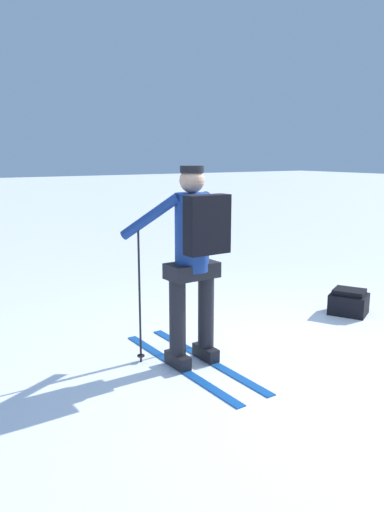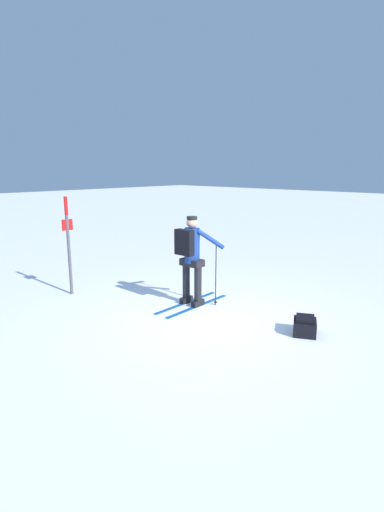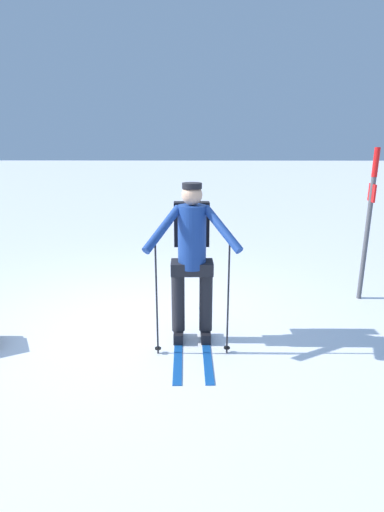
# 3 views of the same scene
# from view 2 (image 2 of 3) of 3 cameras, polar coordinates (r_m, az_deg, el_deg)

# --- Properties ---
(ground_plane) EXTENTS (80.00, 80.00, 0.00)m
(ground_plane) POSITION_cam_2_polar(r_m,az_deg,el_deg) (7.55, 1.83, -8.95)
(ground_plane) COLOR white
(skier) EXTENTS (1.84, 1.03, 1.82)m
(skier) POSITION_cam_2_polar(r_m,az_deg,el_deg) (7.98, -0.11, 0.16)
(skier) COLOR #144C9E
(skier) RESTS_ON ground_plane
(dropped_backpack) EXTENTS (0.55, 0.53, 0.31)m
(dropped_backpack) POSITION_cam_2_polar(r_m,az_deg,el_deg) (7.11, 15.81, -9.59)
(dropped_backpack) COLOR black
(dropped_backpack) RESTS_ON ground_plane
(trail_marker) EXTENTS (0.24, 0.08, 2.16)m
(trail_marker) POSITION_cam_2_polar(r_m,az_deg,el_deg) (9.07, -17.28, 2.57)
(trail_marker) COLOR #4C4C51
(trail_marker) RESTS_ON ground_plane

